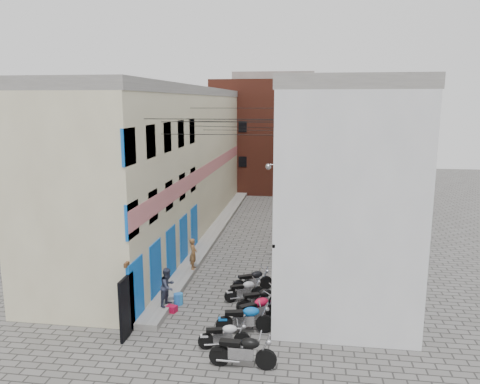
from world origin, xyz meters
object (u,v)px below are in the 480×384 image
at_px(motorcycle_d, 256,309).
at_px(water_jug_near, 177,299).
at_px(motorcycle_b, 224,334).
at_px(person_a, 193,254).
at_px(motorcycle_e, 260,298).
at_px(motorcycle_f, 244,289).
at_px(motorcycle_g, 253,279).
at_px(motorcycle_c, 245,317).
at_px(red_crate, 171,309).
at_px(motorcycle_a, 243,349).
at_px(person_b, 168,287).
at_px(water_jug_far, 179,299).

relative_size(motorcycle_d, water_jug_near, 4.22).
height_order(motorcycle_b, person_a, person_a).
height_order(motorcycle_b, motorcycle_e, motorcycle_e).
bearing_deg(motorcycle_f, motorcycle_d, -5.48).
distance_m(motorcycle_g, person_a, 3.53).
relative_size(motorcycle_e, water_jug_near, 4.08).
height_order(motorcycle_c, red_crate, motorcycle_c).
xyz_separation_m(motorcycle_c, red_crate, (-3.08, 1.27, -0.48)).
height_order(motorcycle_a, red_crate, motorcycle_a).
height_order(motorcycle_b, motorcycle_f, motorcycle_b).
bearing_deg(motorcycle_b, motorcycle_g, 163.10).
distance_m(person_b, water_jug_near, 0.98).
distance_m(person_b, red_crate, 0.90).
bearing_deg(motorcycle_a, red_crate, -135.35).
bearing_deg(red_crate, motorcycle_g, 40.81).
bearing_deg(water_jug_near, motorcycle_c, -32.65).
bearing_deg(water_jug_near, motorcycle_b, -51.11).
relative_size(motorcycle_a, motorcycle_b, 1.21).
height_order(water_jug_near, water_jug_far, water_jug_near).
bearing_deg(motorcycle_g, motorcycle_f, -41.99).
xyz_separation_m(motorcycle_d, motorcycle_g, (-0.50, 2.98, -0.04)).
bearing_deg(water_jug_far, motorcycle_f, 16.48).
distance_m(water_jug_near, water_jug_far, 0.08).
bearing_deg(motorcycle_g, motorcycle_a, -25.97).
bearing_deg(motorcycle_g, person_a, -148.80).
relative_size(motorcycle_g, water_jug_far, 3.97).
bearing_deg(motorcycle_f, red_crate, -86.86).
relative_size(motorcycle_d, person_a, 1.35).
bearing_deg(motorcycle_g, person_b, -81.57).
xyz_separation_m(motorcycle_b, water_jug_far, (-2.42, 3.13, -0.27)).
xyz_separation_m(motorcycle_d, motorcycle_f, (-0.72, 1.95, -0.09)).
xyz_separation_m(person_a, water_jug_far, (0.27, -3.48, -0.76)).
relative_size(motorcycle_b, motorcycle_f, 1.02).
relative_size(motorcycle_b, water_jug_near, 3.66).
bearing_deg(motorcycle_f, motorcycle_b, -27.97).
xyz_separation_m(motorcycle_b, motorcycle_f, (0.15, 3.90, -0.01)).
height_order(person_a, water_jug_near, person_a).
relative_size(motorcycle_f, red_crate, 4.23).
xyz_separation_m(motorcycle_a, person_a, (-3.46, 7.67, 0.38)).
height_order(motorcycle_b, water_jug_far, motorcycle_b).
xyz_separation_m(motorcycle_f, water_jug_far, (-2.57, -0.76, -0.26)).
relative_size(water_jug_near, red_crate, 1.18).
height_order(motorcycle_d, person_b, person_b).
relative_size(motorcycle_g, water_jug_near, 3.92).
relative_size(motorcycle_f, water_jug_far, 3.63).
bearing_deg(motorcycle_b, water_jug_near, -153.68).
relative_size(motorcycle_c, motorcycle_e, 1.06).
xyz_separation_m(person_a, water_jug_near, (0.20, -3.54, -0.76)).
height_order(motorcycle_f, motorcycle_g, motorcycle_g).
distance_m(motorcycle_a, red_crate, 4.82).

